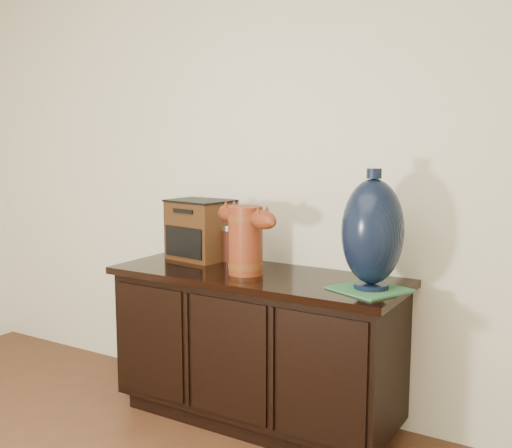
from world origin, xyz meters
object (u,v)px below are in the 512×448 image
Objects in this scene: tv_radio at (200,229)px; lamp_base at (373,232)px; sideboard at (256,346)px; terracotta_vessel at (246,236)px; spray_can at (228,244)px.

tv_radio is 0.69× the size of lamp_base.
sideboard is 3.21× the size of terracotta_vessel.
lamp_base is 2.65× the size of spray_can.
tv_radio is (-0.44, 0.15, 0.53)m from sideboard.
lamp_base is (1.04, -0.18, 0.09)m from tv_radio.
tv_radio is at bearing 178.57° from terracotta_vessel.
lamp_base reaches higher than sideboard.
lamp_base is at bearing -1.39° from tv_radio.
spray_can is (-0.27, 0.17, 0.46)m from sideboard.
terracotta_vessel is at bearing -178.93° from lamp_base.
tv_radio is 1.06m from lamp_base.
spray_can is (-0.87, 0.20, -0.16)m from lamp_base.
terracotta_vessel is (-0.03, -0.04, 0.55)m from sideboard.
tv_radio is 1.84× the size of spray_can.
terracotta_vessel is at bearing -41.27° from spray_can.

